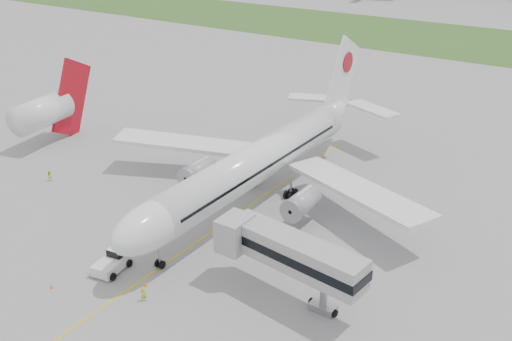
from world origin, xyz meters
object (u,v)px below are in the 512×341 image
Objects in this scene: airliner at (262,159)px; ground_crew_near at (143,294)px; neighbor_aircraft at (46,111)px; pushback_tug at (113,261)px; jet_bridge at (286,251)px.

ground_crew_near is at bearing -84.08° from airliner.
airliner reaches higher than neighbor_aircraft.
pushback_tug is at bearing -99.89° from airliner.
ground_crew_near is at bearing -37.46° from neighbor_aircraft.
jet_bridge reaches higher than ground_crew_near.
neighbor_aircraft is (-39.94, -3.09, -0.18)m from airliner.
jet_bridge is at bearing 10.58° from pushback_tug.
neighbor_aircraft is (-42.54, 21.93, 4.70)m from ground_crew_near.
pushback_tug is 0.28× the size of jet_bridge.
ground_crew_near is 48.09m from neighbor_aircraft.
neighbor_aircraft is at bearing -70.53° from ground_crew_near.
pushback_tug reaches higher than ground_crew_near.
airliner is at bearing 71.47° from pushback_tug.
neighbor_aircraft is at bearing 172.41° from jet_bridge.
neighbor_aircraft is at bearing 142.58° from pushback_tug.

